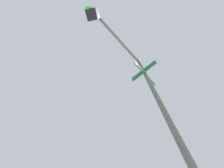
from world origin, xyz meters
The scene contains 1 object.
traffic_signal_near centered at (-6.18, -6.22, 4.57)m, with size 1.90×2.66×6.47m.
Camera 1 is at (-6.01, -5.09, 1.57)m, focal length 19.24 mm.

